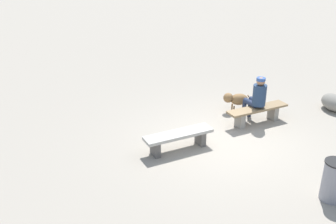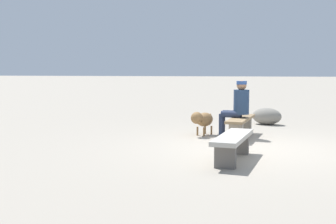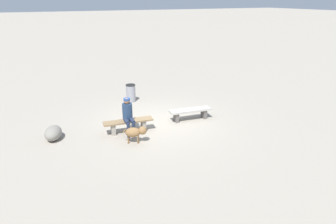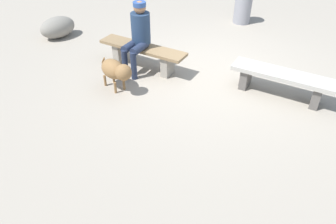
% 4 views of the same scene
% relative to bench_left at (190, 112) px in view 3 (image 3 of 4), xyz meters
% --- Properties ---
extents(ground, '(210.00, 210.00, 0.06)m').
position_rel_bench_left_xyz_m(ground, '(1.29, -0.30, -0.35)').
color(ground, '#9E9384').
extents(bench_left, '(1.72, 0.60, 0.44)m').
position_rel_bench_left_xyz_m(bench_left, '(0.00, 0.00, 0.00)').
color(bench_left, '#605B56').
rests_on(bench_left, ground).
extents(bench_right, '(1.81, 0.58, 0.46)m').
position_rel_bench_left_xyz_m(bench_right, '(2.60, 0.05, -0.00)').
color(bench_right, gray).
rests_on(bench_right, ground).
extents(seated_person, '(0.39, 0.68, 1.31)m').
position_rel_bench_left_xyz_m(seated_person, '(2.62, 0.13, 0.44)').
color(seated_person, navy).
rests_on(seated_person, ground).
extents(dog, '(0.77, 0.53, 0.58)m').
position_rel_bench_left_xyz_m(dog, '(2.65, 0.95, 0.06)').
color(dog, olive).
rests_on(dog, ground).
extents(trash_bin, '(0.45, 0.45, 0.82)m').
position_rel_bench_left_xyz_m(trash_bin, '(1.38, -3.15, 0.09)').
color(trash_bin, gray).
rests_on(trash_bin, ground).
extents(boulder, '(0.79, 0.97, 0.47)m').
position_rel_bench_left_xyz_m(boulder, '(5.11, -0.50, -0.09)').
color(boulder, gray).
rests_on(boulder, ground).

